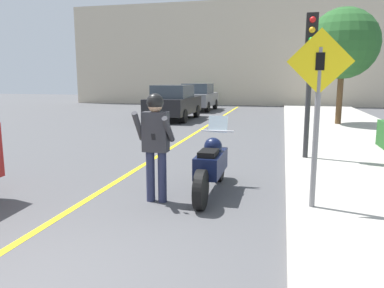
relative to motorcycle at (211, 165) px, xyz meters
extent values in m
cube|color=yellow|center=(-1.93, 2.43, -0.50)|extent=(0.12, 36.00, 0.01)
cube|color=beige|center=(-1.33, 22.43, 3.29)|extent=(28.00, 1.20, 7.60)
cylinder|color=black|center=(0.00, -0.86, -0.19)|extent=(0.14, 0.62, 0.62)
cylinder|color=black|center=(0.00, 0.84, -0.19)|extent=(0.14, 0.62, 0.62)
cube|color=#0C1433|center=(0.00, -0.01, 0.04)|extent=(0.40, 1.17, 0.36)
sphere|color=#0C1433|center=(0.00, 0.15, 0.30)|extent=(0.32, 0.32, 0.32)
cube|color=black|center=(0.00, -0.28, 0.26)|extent=(0.28, 0.48, 0.10)
cylinder|color=silver|center=(0.00, 0.57, 0.52)|extent=(0.62, 0.03, 0.03)
cube|color=silver|center=(0.00, 0.65, 0.64)|extent=(0.36, 0.12, 0.31)
cylinder|color=#282D4C|center=(-0.88, -0.65, -0.09)|extent=(0.14, 0.14, 0.83)
cylinder|color=#282D4C|center=(-0.68, -0.65, -0.09)|extent=(0.14, 0.14, 0.83)
cube|color=#333338|center=(-0.78, -0.65, 0.64)|extent=(0.40, 0.22, 0.64)
cylinder|color=#333338|center=(-1.03, -0.75, 0.74)|extent=(0.09, 0.38, 0.49)
cylinder|color=#333338|center=(-0.53, -0.77, 0.71)|extent=(0.09, 0.45, 0.45)
sphere|color=tan|center=(-0.78, -0.65, 1.06)|extent=(0.23, 0.23, 0.23)
sphere|color=black|center=(-0.78, -0.65, 1.12)|extent=(0.27, 0.27, 0.27)
cube|color=black|center=(-0.72, -0.93, 0.61)|extent=(0.06, 0.05, 0.11)
cylinder|color=slate|center=(1.64, -0.65, 0.75)|extent=(0.08, 0.08, 2.30)
cube|color=yellow|center=(1.64, -0.67, 1.71)|extent=(0.91, 0.02, 0.91)
cube|color=black|center=(1.64, -0.69, 1.71)|extent=(0.12, 0.01, 0.24)
cylinder|color=#2D2D30|center=(1.74, 2.99, 1.27)|extent=(0.12, 0.12, 3.33)
cube|color=black|center=(1.74, 2.97, 2.55)|extent=(0.26, 0.22, 0.76)
sphere|color=red|center=(1.74, 2.85, 2.77)|extent=(0.14, 0.14, 0.14)
sphere|color=gold|center=(1.74, 2.85, 2.55)|extent=(0.14, 0.14, 0.14)
sphere|color=green|center=(1.74, 2.85, 2.33)|extent=(0.14, 0.14, 0.14)
cylinder|color=brown|center=(3.45, 10.42, 0.74)|extent=(0.24, 0.24, 2.28)
sphere|color=#285B28|center=(3.45, 10.42, 2.88)|extent=(2.85, 2.85, 2.85)
cylinder|color=black|center=(-4.79, 12.57, -0.18)|extent=(0.22, 0.64, 0.64)
cylinder|color=black|center=(-3.14, 12.57, -0.18)|extent=(0.22, 0.64, 0.64)
cylinder|color=black|center=(-4.79, 9.96, -0.18)|extent=(0.22, 0.64, 0.64)
cylinder|color=black|center=(-3.14, 9.96, -0.18)|extent=(0.22, 0.64, 0.64)
cube|color=black|center=(-3.96, 11.26, 0.20)|extent=(1.80, 4.20, 0.76)
cube|color=#38424C|center=(-3.96, 11.10, 0.88)|extent=(1.58, 2.18, 0.60)
cylinder|color=black|center=(-4.82, 18.14, -0.18)|extent=(0.22, 0.64, 0.64)
cylinder|color=black|center=(-3.16, 18.14, -0.18)|extent=(0.22, 0.64, 0.64)
cylinder|color=black|center=(-4.82, 15.54, -0.18)|extent=(0.22, 0.64, 0.64)
cylinder|color=black|center=(-3.16, 15.54, -0.18)|extent=(0.22, 0.64, 0.64)
cube|color=gray|center=(-3.99, 16.84, 0.20)|extent=(1.80, 4.20, 0.76)
cube|color=#38424C|center=(-3.99, 16.67, 0.88)|extent=(1.58, 2.18, 0.60)
cylinder|color=black|center=(-5.71, 24.54, -0.18)|extent=(0.22, 0.64, 0.64)
cylinder|color=black|center=(-4.05, 24.54, -0.18)|extent=(0.22, 0.64, 0.64)
cylinder|color=black|center=(-5.71, 21.93, -0.18)|extent=(0.22, 0.64, 0.64)
cylinder|color=black|center=(-4.05, 21.93, -0.18)|extent=(0.22, 0.64, 0.64)
cube|color=#1E6033|center=(-4.88, 23.24, 0.20)|extent=(1.80, 4.20, 0.76)
cube|color=#38424C|center=(-4.88, 23.07, 0.88)|extent=(1.58, 2.18, 0.60)
camera|label=1|loc=(1.16, -6.22, 1.47)|focal=35.00mm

